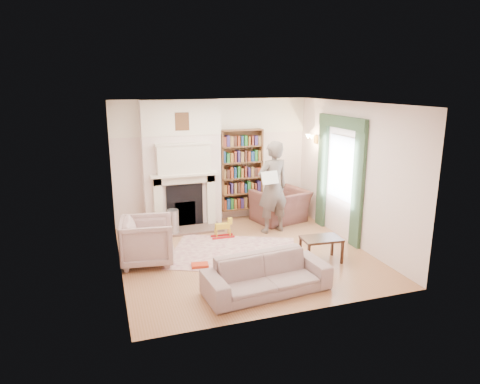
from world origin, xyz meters
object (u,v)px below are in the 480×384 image
object	(u,v)px
sofa	(267,275)
paraffin_heater	(173,222)
rocking_horse	(222,228)
man_reading	(273,187)
armchair_reading	(280,206)
coffee_table	(321,249)
bookcase	(241,170)
armchair_left	(147,241)

from	to	relation	value
sofa	paraffin_heater	size ratio (longest dim) A/B	3.52
paraffin_heater	rocking_horse	bearing A→B (deg)	-28.61
man_reading	paraffin_heater	bearing A→B (deg)	-23.05
armchair_reading	man_reading	distance (m)	0.97
sofa	rocking_horse	size ratio (longest dim) A/B	4.09
coffee_table	rocking_horse	xyz separation A→B (m)	(-1.36, 1.72, -0.02)
sofa	man_reading	bearing A→B (deg)	60.33
bookcase	sofa	distance (m)	3.85
armchair_left	coffee_table	distance (m)	3.12
sofa	coffee_table	size ratio (longest dim) A/B	2.77
man_reading	rocking_horse	world-z (taller)	man_reading
rocking_horse	coffee_table	bearing A→B (deg)	-50.77
bookcase	sofa	bearing A→B (deg)	-102.44
coffee_table	rocking_horse	world-z (taller)	coffee_table
bookcase	armchair_left	xyz separation A→B (m)	(-2.42, -1.96, -0.76)
bookcase	armchair_left	world-z (taller)	bookcase
armchair_left	bookcase	bearing A→B (deg)	-43.59
coffee_table	paraffin_heater	xyz separation A→B (m)	(-2.29, 2.23, 0.05)
sofa	armchair_left	bearing A→B (deg)	127.96
coffee_table	bookcase	bearing A→B (deg)	104.99
bookcase	armchair_left	bearing A→B (deg)	-140.99
sofa	paraffin_heater	xyz separation A→B (m)	(-0.93, 3.01, -0.01)
armchair_left	sofa	xyz separation A→B (m)	(1.61, -1.70, -0.13)
sofa	rocking_horse	bearing A→B (deg)	84.25
man_reading	coffee_table	distance (m)	1.93
armchair_reading	rocking_horse	size ratio (longest dim) A/B	2.41
armchair_reading	armchair_left	xyz separation A→B (m)	(-3.20, -1.44, 0.04)
coffee_table	man_reading	bearing A→B (deg)	101.40
armchair_left	man_reading	world-z (taller)	man_reading
man_reading	coffee_table	xyz separation A→B (m)	(0.23, -1.75, -0.77)
armchair_reading	coffee_table	size ratio (longest dim) A/B	1.63
armchair_left	paraffin_heater	distance (m)	1.49
man_reading	paraffin_heater	size ratio (longest dim) A/B	3.60
rocking_horse	sofa	bearing A→B (deg)	-89.24
armchair_left	sofa	bearing A→B (deg)	-129.10
bookcase	sofa	world-z (taller)	bookcase
armchair_left	sofa	distance (m)	2.34
bookcase	armchair_reading	distance (m)	1.23
bookcase	rocking_horse	distance (m)	1.70
armchair_reading	sofa	bearing A→B (deg)	48.96
bookcase	paraffin_heater	world-z (taller)	bookcase
armchair_reading	bookcase	bearing A→B (deg)	-47.77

